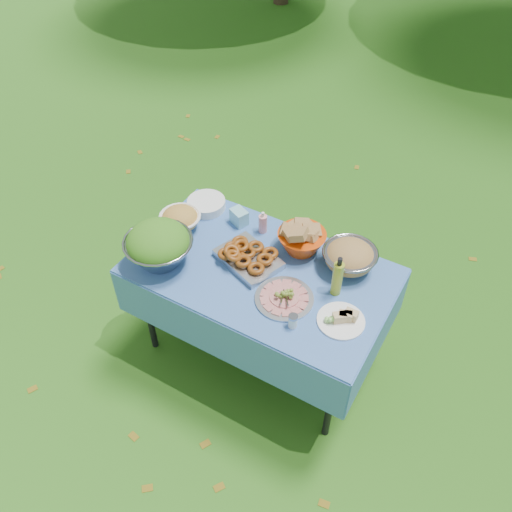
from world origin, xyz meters
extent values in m
plane|color=#153C0A|center=(0.00, 0.00, 0.00)|extent=(80.00, 80.00, 0.00)
cube|color=#799FE9|center=(0.00, 0.00, 0.38)|extent=(1.46, 0.86, 0.76)
cylinder|color=white|center=(-0.57, 0.30, 0.79)|extent=(0.28, 0.28, 0.06)
cube|color=#87D4E2|center=(-0.31, 0.28, 0.81)|extent=(0.13, 0.11, 0.10)
cylinder|color=pink|center=(-0.15, 0.29, 0.83)|extent=(0.06, 0.06, 0.15)
cube|color=#AFB0B4|center=(-0.09, 0.02, 0.80)|extent=(0.42, 0.36, 0.08)
cylinder|color=silver|center=(0.22, -0.13, 0.80)|extent=(0.34, 0.34, 0.07)
cylinder|color=#9CAA24|center=(0.43, 0.06, 0.89)|extent=(0.06, 0.06, 0.26)
cylinder|color=white|center=(0.54, -0.11, 0.79)|extent=(0.32, 0.32, 0.07)
cylinder|color=white|center=(0.34, -0.26, 0.80)|extent=(0.07, 0.07, 0.08)
camera|label=1|loc=(1.03, -1.83, 2.96)|focal=38.00mm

